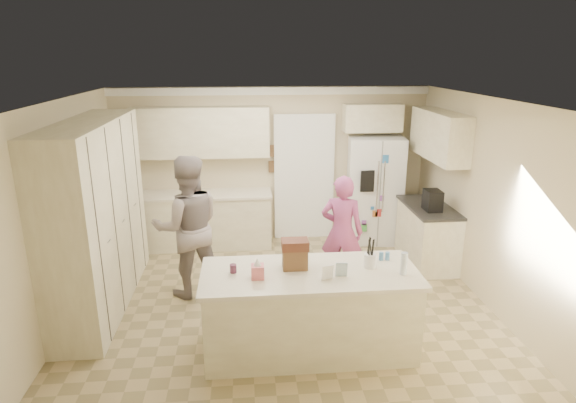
{
  "coord_description": "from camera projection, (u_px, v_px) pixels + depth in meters",
  "views": [
    {
      "loc": [
        -0.45,
        -5.65,
        3.11
      ],
      "look_at": [
        0.1,
        0.35,
        1.25
      ],
      "focal_mm": 30.0,
      "sensor_mm": 36.0,
      "label": 1
    }
  ],
  "objects": [
    {
      "name": "coffee_maker",
      "position": [
        433.0,
        200.0,
        6.97
      ],
      "size": [
        0.22,
        0.28,
        0.3
      ],
      "primitive_type": "cube",
      "color": "black",
      "rests_on": "right_countertop"
    },
    {
      "name": "refrigerator",
      "position": [
        374.0,
        190.0,
        8.14
      ],
      "size": [
        0.98,
        0.81,
        1.8
      ],
      "primitive_type": "cube",
      "rotation": [
        0.0,
        0.0,
        -0.13
      ],
      "color": "white",
      "rests_on": "floor"
    },
    {
      "name": "back_upper_cab",
      "position": [
        200.0,
        132.0,
        7.69
      ],
      "size": [
        2.2,
        0.35,
        0.8
      ],
      "primitive_type": "cube",
      "color": "#F4ECC6",
      "rests_on": "wall_back"
    },
    {
      "name": "wall_front",
      "position": [
        306.0,
        296.0,
        3.75
      ],
      "size": [
        5.2,
        0.02,
        2.6
      ],
      "primitive_type": "cube",
      "color": "beige",
      "rests_on": "ground"
    },
    {
      "name": "wall_frame_lower",
      "position": [
        273.0,
        167.0,
        8.12
      ],
      "size": [
        0.15,
        0.02,
        0.2
      ],
      "primitive_type": "cube",
      "color": "brown",
      "rests_on": "wall_back"
    },
    {
      "name": "fridge_seam",
      "position": [
        380.0,
        196.0,
        7.81
      ],
      "size": [
        0.02,
        0.02,
        1.78
      ],
      "primitive_type": "cube",
      "color": "gray",
      "rests_on": "refrigerator"
    },
    {
      "name": "wall_right",
      "position": [
        485.0,
        201.0,
        6.17
      ],
      "size": [
        0.02,
        4.6,
        2.6
      ],
      "primitive_type": "cube",
      "color": "beige",
      "rests_on": "ground"
    },
    {
      "name": "right_countertop",
      "position": [
        429.0,
        207.0,
        7.22
      ],
      "size": [
        0.63,
        1.24,
        0.04
      ],
      "primitive_type": "cube",
      "color": "#2D2B28",
      "rests_on": "right_base_cab"
    },
    {
      "name": "greeting_card_b",
      "position": [
        341.0,
        270.0,
        4.89
      ],
      "size": [
        0.12,
        0.05,
        0.16
      ],
      "primitive_type": "cube",
      "rotation": [
        0.15,
        0.0,
        -0.1
      ],
      "color": "silver",
      "rests_on": "island_top"
    },
    {
      "name": "pantry_bank",
      "position": [
        97.0,
        216.0,
        5.98
      ],
      "size": [
        0.6,
        2.6,
        2.35
      ],
      "primitive_type": "cube",
      "color": "#F4ECC6",
      "rests_on": "floor"
    },
    {
      "name": "shaker_salt",
      "position": [
        381.0,
        256.0,
        5.3
      ],
      "size": [
        0.05,
        0.05,
        0.09
      ],
      "primitive_type": "cylinder",
      "color": "teal",
      "rests_on": "island_top"
    },
    {
      "name": "floor",
      "position": [
        283.0,
        301.0,
        6.33
      ],
      "size": [
        5.2,
        4.6,
        0.02
      ],
      "primitive_type": "cube",
      "color": "tan",
      "rests_on": "ground"
    },
    {
      "name": "right_base_cab",
      "position": [
        427.0,
        236.0,
        7.35
      ],
      "size": [
        0.6,
        1.2,
        0.88
      ],
      "primitive_type": "cube",
      "color": "#F4ECC6",
      "rests_on": "floor"
    },
    {
      "name": "doorway_casing",
      "position": [
        304.0,
        179.0,
        8.21
      ],
      "size": [
        1.02,
        0.03,
        2.22
      ],
      "primitive_type": "cube",
      "color": "white",
      "rests_on": "floor"
    },
    {
      "name": "tissue_box",
      "position": [
        258.0,
        272.0,
        4.87
      ],
      "size": [
        0.13,
        0.13,
        0.14
      ],
      "primitive_type": "cube",
      "color": "#E46E79",
      "rests_on": "island_top"
    },
    {
      "name": "crown_back",
      "position": [
        271.0,
        91.0,
        7.74
      ],
      "size": [
        5.2,
        0.08,
        0.12
      ],
      "primitive_type": "cube",
      "color": "white",
      "rests_on": "wall_back"
    },
    {
      "name": "dollhouse_body",
      "position": [
        295.0,
        258.0,
        5.08
      ],
      "size": [
        0.26,
        0.18,
        0.22
      ],
      "primitive_type": "cube",
      "color": "brown",
      "rests_on": "island_top"
    },
    {
      "name": "fridge_dispenser",
      "position": [
        367.0,
        181.0,
        7.7
      ],
      "size": [
        0.22,
        0.03,
        0.35
      ],
      "primitive_type": "cube",
      "color": "black",
      "rests_on": "refrigerator"
    },
    {
      "name": "right_upper_cab",
      "position": [
        439.0,
        135.0,
        7.11
      ],
      "size": [
        0.35,
        1.5,
        0.7
      ],
      "primitive_type": "cube",
      "color": "#F4ECC6",
      "rests_on": "wall_right"
    },
    {
      "name": "fridge_magnets",
      "position": [
        380.0,
        196.0,
        7.8
      ],
      "size": [
        0.76,
        0.02,
        1.44
      ],
      "primitive_type": null,
      "color": "tan",
      "rests_on": "refrigerator"
    },
    {
      "name": "ceiling",
      "position": [
        282.0,
        98.0,
        5.56
      ],
      "size": [
        5.2,
        4.6,
        0.02
      ],
      "primitive_type": "cube",
      "color": "white",
      "rests_on": "wall_back"
    },
    {
      "name": "greeting_card_a",
      "position": [
        328.0,
        272.0,
        4.83
      ],
      "size": [
        0.12,
        0.06,
        0.16
      ],
      "primitive_type": "cube",
      "rotation": [
        0.15,
        0.0,
        0.2
      ],
      "color": "white",
      "rests_on": "island_top"
    },
    {
      "name": "wall_frame_upper",
      "position": [
        273.0,
        151.0,
        8.04
      ],
      "size": [
        0.15,
        0.02,
        0.2
      ],
      "primitive_type": "cube",
      "color": "brown",
      "rests_on": "wall_back"
    },
    {
      "name": "tissue_plume",
      "position": [
        257.0,
        262.0,
        4.83
      ],
      "size": [
        0.08,
        0.08,
        0.08
      ],
      "primitive_type": "cone",
      "color": "white",
      "rests_on": "tissue_box"
    },
    {
      "name": "island_base",
      "position": [
        309.0,
        313.0,
        5.17
      ],
      "size": [
        2.2,
        0.9,
        0.88
      ],
      "primitive_type": "cube",
      "color": "#F4ECC6",
      "rests_on": "floor"
    },
    {
      "name": "dollhouse_roof",
      "position": [
        295.0,
        244.0,
        5.03
      ],
      "size": [
        0.28,
        0.2,
        0.1
      ],
      "primitive_type": "cube",
      "color": "#592D1E",
      "rests_on": "dollhouse_body"
    },
    {
      "name": "fridge_handle_l",
      "position": [
        377.0,
        187.0,
        7.74
      ],
      "size": [
        0.02,
        0.02,
        0.85
      ],
      "primitive_type": "cylinder",
      "color": "silver",
      "rests_on": "refrigerator"
    },
    {
      "name": "wall_left",
      "position": [
        64.0,
        212.0,
        5.72
      ],
      "size": [
        0.02,
        4.6,
        2.6
      ],
      "primitive_type": "cube",
      "color": "beige",
      "rests_on": "ground"
    },
    {
      "name": "back_base_cab",
      "position": [
        204.0,
        221.0,
        8.0
      ],
      "size": [
        2.2,
        0.6,
        0.88
      ],
      "primitive_type": "cube",
      "color": "#F4ECC6",
      "rests_on": "floor"
    },
    {
      "name": "jam_jar",
      "position": [
        233.0,
        269.0,
        4.99
      ],
      "size": [
        0.07,
        0.07,
        0.09
      ],
      "primitive_type": "cylinder",
      "color": "#59263F",
      "rests_on": "island_top"
    },
    {
      "name": "doorway_opening",
      "position": [
        304.0,
        179.0,
        8.24
      ],
      "size": [
        0.9,
        0.06,
        2.1
      ],
      "primitive_type": "cube",
      "color": "black",
      "rests_on": "floor"
    },
    {
      "name": "water_bottle",
      "position": [
        404.0,
        264.0,
        4.93
      ],
      "size": [
        0.07,
        0.07,
        0.24
      ],
      "primitive_type": "cylinder",
      "color": "silver",
      "rests_on": "island_top"
    },
    {
      "name": "wall_back",
      "position": [
        272.0,
        165.0,
        8.15
      ],
      "size": [
        5.2,
        0.02,
        2.6
      ],
      "primitive_type": "cube",
      "color": "beige",
      "rests_on": "ground"
    },
    {
      "name": "island_top",
      "position": [
        310.0,
        274.0,
        5.04
      ],
      "size": [
        2.28,
        0.96,
        0.05
      ],
      "primitive_type": "cube",
      "color": "beige",
      "rests_on": "island_base"
    },
    {
      "name": "back_countertop",
      "position": [
        203.0,
        195.0,
        7.86
      ],
      "size": [
        2.24,
        0.63,
        0.04
      ],
      "primitive_type": "cube",
      "color": "beige",
      "rests_on": "back_base_cab"
    },
    {
      "name": "shaker_pepper",
      "position": [
        387.0,
        256.0,
        5.3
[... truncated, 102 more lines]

